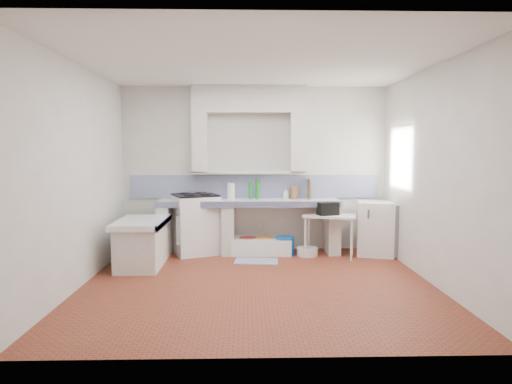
{
  "coord_description": "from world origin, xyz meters",
  "views": [
    {
      "loc": [
        -0.16,
        -5.44,
        1.72
      ],
      "look_at": [
        0.0,
        1.0,
        1.1
      ],
      "focal_mm": 30.28,
      "sensor_mm": 36.0,
      "label": 1
    }
  ],
  "objects_px": {
    "side_table": "(329,236)",
    "fridge": "(375,228)",
    "sink": "(261,246)",
    "stove": "(195,225)"
  },
  "relations": [
    {
      "from": "fridge",
      "to": "stove",
      "type": "bearing_deg",
      "value": -169.03
    },
    {
      "from": "stove",
      "to": "side_table",
      "type": "bearing_deg",
      "value": -30.5
    },
    {
      "from": "stove",
      "to": "sink",
      "type": "height_order",
      "value": "stove"
    },
    {
      "from": "side_table",
      "to": "fridge",
      "type": "height_order",
      "value": "fridge"
    },
    {
      "from": "stove",
      "to": "sink",
      "type": "distance_m",
      "value": 1.16
    },
    {
      "from": "sink",
      "to": "side_table",
      "type": "distance_m",
      "value": 1.15
    },
    {
      "from": "sink",
      "to": "fridge",
      "type": "relative_size",
      "value": 1.11
    },
    {
      "from": "sink",
      "to": "fridge",
      "type": "distance_m",
      "value": 1.91
    },
    {
      "from": "side_table",
      "to": "fridge",
      "type": "distance_m",
      "value": 0.8
    },
    {
      "from": "sink",
      "to": "fridge",
      "type": "height_order",
      "value": "fridge"
    }
  ]
}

